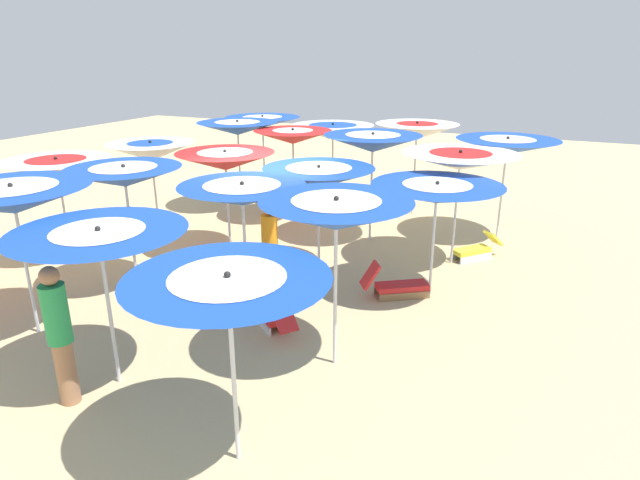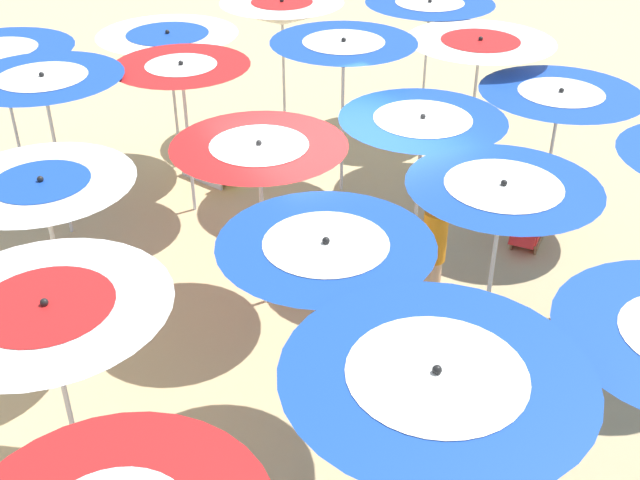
% 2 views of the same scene
% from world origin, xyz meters
% --- Properties ---
extents(ground, '(39.82, 39.82, 0.04)m').
position_xyz_m(ground, '(0.00, 0.00, -0.02)').
color(ground, '#D1B57F').
extents(beach_umbrella_0, '(2.23, 2.23, 2.41)m').
position_xyz_m(beach_umbrella_0, '(-2.87, 4.79, 2.19)').
color(beach_umbrella_0, silver).
rests_on(beach_umbrella_0, ground).
extents(beach_umbrella_1, '(2.16, 2.16, 2.46)m').
position_xyz_m(beach_umbrella_1, '(-2.65, 3.09, 2.24)').
color(beach_umbrella_1, silver).
rests_on(beach_umbrella_1, ground).
extents(beach_umbrella_2, '(2.01, 2.01, 2.25)m').
position_xyz_m(beach_umbrella_2, '(-3.37, 0.48, 1.99)').
color(beach_umbrella_2, silver).
rests_on(beach_umbrella_2, ground).
extents(beach_umbrella_3, '(2.14, 2.14, 2.21)m').
position_xyz_m(beach_umbrella_3, '(-3.90, -1.69, 1.96)').
color(beach_umbrella_3, silver).
rests_on(beach_umbrella_3, ground).
extents(beach_umbrella_5, '(2.23, 2.23, 2.37)m').
position_xyz_m(beach_umbrella_5, '(-0.40, 4.30, 2.11)').
color(beach_umbrella_5, silver).
rests_on(beach_umbrella_5, ground).
extents(beach_umbrella_6, '(1.96, 1.96, 2.39)m').
position_xyz_m(beach_umbrella_6, '(-0.82, 2.75, 2.17)').
color(beach_umbrella_6, silver).
rests_on(beach_umbrella_6, ground).
extents(beach_umbrella_7, '(2.07, 2.07, 2.28)m').
position_xyz_m(beach_umbrella_7, '(-1.00, 0.03, 2.04)').
color(beach_umbrella_7, silver).
rests_on(beach_umbrella_7, ground).
extents(beach_umbrella_8, '(2.00, 2.00, 2.36)m').
position_xyz_m(beach_umbrella_8, '(-1.53, -2.30, 2.14)').
color(beach_umbrella_8, silver).
rests_on(beach_umbrella_8, ground).
extents(beach_umbrella_9, '(2.24, 2.24, 2.42)m').
position_xyz_m(beach_umbrella_9, '(-1.82, -4.23, 2.17)').
color(beach_umbrella_9, silver).
rests_on(beach_umbrella_9, ground).
extents(beach_umbrella_10, '(2.16, 2.16, 2.48)m').
position_xyz_m(beach_umbrella_10, '(1.84, 4.62, 2.23)').
color(beach_umbrella_10, silver).
rests_on(beach_umbrella_10, ground).
extents(beach_umbrella_11, '(2.19, 2.19, 2.51)m').
position_xyz_m(beach_umbrella_11, '(1.50, 2.13, 2.27)').
color(beach_umbrella_11, silver).
rests_on(beach_umbrella_11, ground).
extents(beach_umbrella_12, '(2.14, 2.14, 2.19)m').
position_xyz_m(beach_umbrella_12, '(1.22, -0.16, 1.95)').
color(beach_umbrella_12, silver).
rests_on(beach_umbrella_12, ground).
extents(beach_umbrella_13, '(2.08, 2.08, 2.25)m').
position_xyz_m(beach_umbrella_13, '(0.77, -2.12, 2.02)').
color(beach_umbrella_13, silver).
rests_on(beach_umbrella_13, ground).
extents(beach_umbrella_15, '(2.29, 2.29, 2.39)m').
position_xyz_m(beach_umbrella_15, '(4.21, 3.53, 2.17)').
color(beach_umbrella_15, silver).
rests_on(beach_umbrella_15, ground).
extents(beach_umbrella_16, '(2.30, 2.30, 2.38)m').
position_xyz_m(beach_umbrella_16, '(3.55, 1.44, 2.16)').
color(beach_umbrella_16, silver).
rests_on(beach_umbrella_16, ground).
extents(beach_umbrella_17, '(2.27, 2.27, 2.13)m').
position_xyz_m(beach_umbrella_17, '(3.51, -0.31, 1.91)').
color(beach_umbrella_17, silver).
rests_on(beach_umbrella_17, ground).
extents(lounger_0, '(0.74, 1.27, 0.56)m').
position_xyz_m(lounger_0, '(-0.17, 3.50, 0.20)').
color(lounger_0, silver).
rests_on(lounger_0, ground).
extents(lounger_1, '(1.22, 0.99, 0.68)m').
position_xyz_m(lounger_1, '(2.98, -0.62, 0.21)').
color(lounger_1, olive).
rests_on(lounger_1, ground).
extents(lounger_2, '(1.00, 1.10, 0.54)m').
position_xyz_m(lounger_2, '(3.95, 1.91, 0.20)').
color(lounger_2, silver).
rests_on(lounger_2, ground).
extents(lounger_3, '(1.24, 1.07, 0.58)m').
position_xyz_m(lounger_3, '(1.45, -2.51, 0.20)').
color(lounger_3, silver).
rests_on(lounger_3, ground).
extents(beachgoer_0, '(0.30, 0.30, 1.62)m').
position_xyz_m(beachgoer_0, '(0.70, -1.19, 0.84)').
color(beachgoer_0, '#D8A87F').
rests_on(beachgoer_0, ground).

